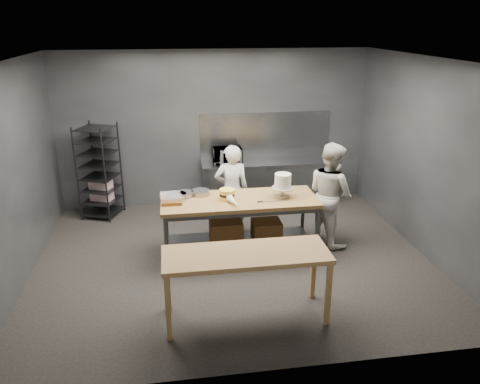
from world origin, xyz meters
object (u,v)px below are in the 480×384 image
at_px(work_table, 241,219).
at_px(chef_behind, 232,190).
at_px(speed_rack, 99,172).
at_px(microwave, 227,156).
at_px(chef_right, 330,194).
at_px(near_counter, 246,259).
at_px(frosted_cake_stand, 283,183).
at_px(layer_cake, 227,194).

height_order(work_table, chef_behind, chef_behind).
bearing_deg(speed_rack, microwave, 1.91).
height_order(chef_behind, microwave, chef_behind).
bearing_deg(chef_behind, chef_right, 161.04).
bearing_deg(near_counter, frosted_cake_stand, 63.24).
distance_m(work_table, speed_rack, 3.03).
height_order(near_counter, frosted_cake_stand, frosted_cake_stand).
xyz_separation_m(near_counter, microwave, (0.25, 3.69, 0.24)).
xyz_separation_m(microwave, layer_cake, (-0.26, -1.96, -0.05)).
bearing_deg(frosted_cake_stand, microwave, 106.72).
xyz_separation_m(speed_rack, chef_behind, (2.31, -1.15, -0.07)).
distance_m(work_table, near_counter, 1.75).
height_order(chef_right, frosted_cake_stand, chef_right).
xyz_separation_m(work_table, chef_right, (1.50, 0.17, 0.28)).
bearing_deg(speed_rack, chef_behind, -26.49).
distance_m(chef_behind, chef_right, 1.64).
xyz_separation_m(near_counter, chef_right, (1.70, 1.89, 0.04)).
height_order(chef_right, layer_cake, chef_right).
bearing_deg(chef_right, speed_rack, 45.19).
bearing_deg(chef_behind, work_table, 94.83).
bearing_deg(layer_cake, chef_right, 5.41).
distance_m(near_counter, chef_behind, 2.47).
xyz_separation_m(chef_behind, chef_right, (1.54, -0.57, 0.06)).
bearing_deg(near_counter, microwave, 86.14).
height_order(speed_rack, chef_behind, speed_rack).
bearing_deg(speed_rack, chef_right, -24.09).
relative_size(near_counter, speed_rack, 1.14).
relative_size(chef_right, layer_cake, 7.21).
relative_size(near_counter, layer_cake, 8.49).
xyz_separation_m(chef_behind, frosted_cake_stand, (0.69, -0.77, 0.37)).
height_order(work_table, microwave, microwave).
bearing_deg(chef_right, layer_cake, 74.70).
height_order(chef_behind, chef_right, chef_right).
bearing_deg(near_counter, chef_behind, 86.25).
height_order(frosted_cake_stand, layer_cake, frosted_cake_stand).
relative_size(work_table, chef_right, 1.41).
xyz_separation_m(work_table, chef_behind, (-0.04, 0.74, 0.22)).
distance_m(speed_rack, frosted_cake_stand, 3.57).
distance_m(work_table, layer_cake, 0.48).
bearing_deg(chef_behind, layer_cake, 78.35).
bearing_deg(layer_cake, microwave, 82.55).
relative_size(microwave, frosted_cake_stand, 1.43).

